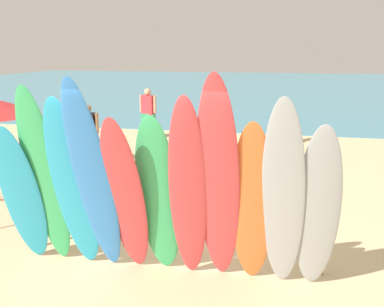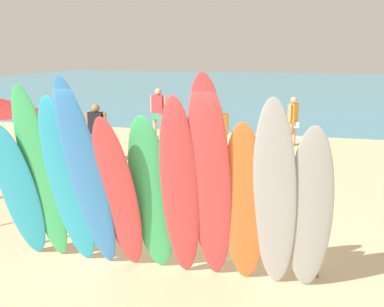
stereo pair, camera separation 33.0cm
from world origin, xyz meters
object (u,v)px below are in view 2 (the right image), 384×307
object	(u,v)px
surfboard_green_1	(41,178)
beachgoer_near_rack	(293,118)
beachgoer_midbeach	(97,129)
beachgoer_photographing	(218,132)
surfboard_blue_3	(87,180)
beach_chair_blue	(21,171)
surfboard_teal_0	(20,193)
surfboard_rack	(167,223)
beachgoer_strolling	(73,137)
surfboard_red_7	(210,186)
surfboard_orange_8	(244,207)
surfboard_grey_9	(274,200)
surfboard_teal_2	(68,185)
surfboard_red_4	(119,198)
beachgoer_by_water	(159,110)
surfboard_grey_10	(310,213)
surfboard_green_5	(152,198)
surfboard_red_6	(180,193)

from	to	relation	value
surfboard_green_1	beachgoer_near_rack	distance (m)	9.22
beachgoer_midbeach	beachgoer_photographing	size ratio (longest dim) A/B	0.98
surfboard_blue_3	beach_chair_blue	xyz separation A→B (m)	(-3.14, 2.94, -0.90)
surfboard_teal_0	surfboard_rack	bearing A→B (deg)	15.69
beachgoer_strolling	surfboard_red_7	bearing A→B (deg)	-83.82
surfboard_rack	surfboard_orange_8	size ratio (longest dim) A/B	1.87
surfboard_grey_9	beachgoer_strolling	world-z (taller)	surfboard_grey_9
surfboard_red_7	beach_chair_blue	xyz separation A→B (m)	(-4.68, 2.85, -0.93)
beachgoer_near_rack	beachgoer_midbeach	bearing A→B (deg)	-35.50
beachgoer_strolling	surfboard_green_1	bearing A→B (deg)	-105.14
surfboard_teal_2	surfboard_red_4	world-z (taller)	surfboard_teal_2
surfboard_green_1	beachgoer_photographing	size ratio (longest dim) A/B	1.64
beach_chair_blue	surfboard_red_7	bearing A→B (deg)	-40.81
surfboard_teal_0	beachgoer_photographing	distance (m)	5.82
surfboard_red_4	beachgoer_by_water	xyz separation A→B (m)	(-2.54, 8.90, -0.15)
surfboard_rack	surfboard_red_7	xyz separation A→B (m)	(0.75, -0.67, 0.81)
surfboard_orange_8	beachgoer_near_rack	size ratio (longest dim) A/B	1.49
surfboard_grey_10	surfboard_green_5	bearing A→B (deg)	179.98
surfboard_red_7	beachgoer_midbeach	world-z (taller)	surfboard_red_7
beachgoer_midbeach	beach_chair_blue	distance (m)	2.63
surfboard_blue_3	beachgoer_near_rack	xyz separation A→B (m)	(2.21, 8.87, -0.46)
surfboard_red_7	beach_chair_blue	bearing A→B (deg)	148.47
surfboard_red_7	surfboard_green_5	bearing A→B (deg)	170.88
surfboard_orange_8	surfboard_red_6	bearing A→B (deg)	-171.64
surfboard_red_7	beachgoer_midbeach	distance (m)	6.85
surfboard_blue_3	surfboard_red_7	size ratio (longest dim) A/B	0.99
surfboard_blue_3	surfboard_red_6	world-z (taller)	surfboard_blue_3
surfboard_green_1	surfboard_red_7	distance (m)	2.30
surfboard_grey_10	beachgoer_midbeach	size ratio (longest dim) A/B	1.45
surfboard_teal_0	surfboard_red_4	xyz separation A→B (m)	(1.50, -0.07, 0.09)
surfboard_red_6	beachgoer_by_water	distance (m)	9.50
surfboard_grey_9	surfboard_grey_10	bearing A→B (deg)	14.81
surfboard_blue_3	surfboard_green_5	size ratio (longest dim) A/B	1.23
surfboard_grey_9	beachgoer_photographing	distance (m)	5.91
surfboard_rack	beachgoer_strolling	size ratio (longest dim) A/B	2.49
surfboard_green_1	surfboard_teal_2	bearing A→B (deg)	-3.88
surfboard_red_6	beachgoer_strolling	xyz separation A→B (m)	(-3.71, 3.96, -0.26)
surfboard_green_1	surfboard_green_5	distance (m)	1.53
beachgoer_midbeach	beachgoer_by_water	distance (m)	3.53
surfboard_red_7	beach_chair_blue	size ratio (longest dim) A/B	3.44
surfboard_red_6	surfboard_orange_8	bearing A→B (deg)	2.98
surfboard_teal_0	beachgoer_strolling	xyz separation A→B (m)	(-1.42, 3.90, -0.04)
surfboard_blue_3	beachgoer_near_rack	size ratio (longest dim) A/B	1.85
surfboard_blue_3	surfboard_green_5	distance (m)	0.83
surfboard_green_5	beachgoer_midbeach	distance (m)	6.29
surfboard_rack	surfboard_orange_8	bearing A→B (deg)	-25.86
surfboard_rack	beach_chair_blue	world-z (taller)	beach_chair_blue
surfboard_orange_8	beachgoer_near_rack	world-z (taller)	surfboard_orange_8
surfboard_rack	beachgoer_near_rack	world-z (taller)	beachgoer_near_rack
surfboard_green_1	beachgoer_strolling	xyz separation A→B (m)	(-1.78, 3.90, -0.29)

